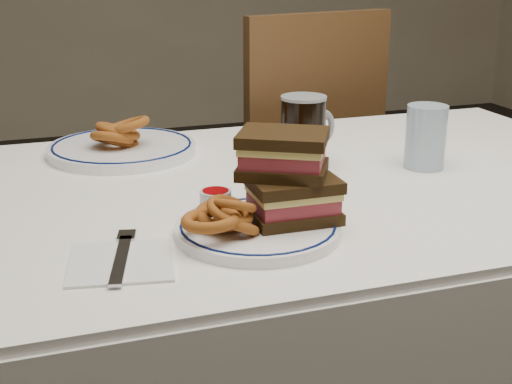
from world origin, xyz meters
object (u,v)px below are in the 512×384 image
object	(u,v)px
chair_far	(292,164)
reuben_sandwich	(288,176)
main_plate	(258,229)
beer_mug	(304,133)
far_plate	(122,148)

from	to	relation	value
chair_far	reuben_sandwich	size ratio (longest dim) A/B	6.18
main_plate	beer_mug	world-z (taller)	beer_mug
chair_far	main_plate	distance (m)	1.10
beer_mug	far_plate	bearing A→B (deg)	144.77
reuben_sandwich	main_plate	bearing A→B (deg)	-167.42
chair_far	beer_mug	xyz separation A→B (m)	(-0.26, -0.70, 0.28)
reuben_sandwich	beer_mug	xyz separation A→B (m)	(0.14, 0.27, -0.01)
reuben_sandwich	far_plate	xyz separation A→B (m)	(-0.17, 0.49, -0.07)
main_plate	reuben_sandwich	distance (m)	0.09
main_plate	reuben_sandwich	size ratio (longest dim) A/B	1.52
main_plate	reuben_sandwich	world-z (taller)	reuben_sandwich
reuben_sandwich	far_plate	size ratio (longest dim) A/B	0.53
reuben_sandwich	chair_far	bearing A→B (deg)	67.98
main_plate	chair_far	bearing A→B (deg)	65.72
beer_mug	far_plate	xyz separation A→B (m)	(-0.31, 0.22, -0.06)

